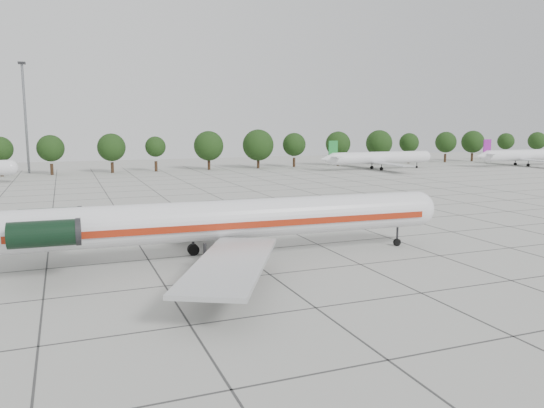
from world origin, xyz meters
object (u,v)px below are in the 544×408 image
object	(u,v)px
bg_airliner_e	(524,155)
main_airliner	(206,220)
bg_airliner_d	(380,158)
floodlight_mast	(25,111)

from	to	relation	value
bg_airliner_e	main_airliner	bearing A→B (deg)	-147.61
bg_airliner_d	floodlight_mast	bearing A→B (deg)	164.95
bg_airliner_d	bg_airliner_e	size ratio (longest dim) A/B	1.00
bg_airliner_d	floodlight_mast	distance (m)	85.68
bg_airliner_e	bg_airliner_d	bearing A→B (deg)	173.98
main_airliner	floodlight_mast	distance (m)	96.89
main_airliner	bg_airliner_d	distance (m)	96.39
main_airliner	floodlight_mast	bearing A→B (deg)	103.90
main_airliner	bg_airliner_e	distance (m)	126.70
floodlight_mast	bg_airliner_d	bearing A→B (deg)	-15.05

